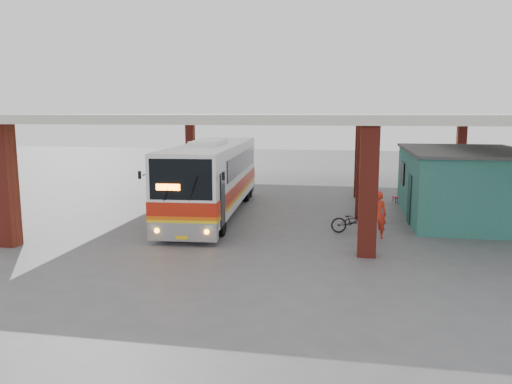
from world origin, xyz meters
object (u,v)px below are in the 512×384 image
object	(u,v)px
pedestrian	(378,215)
red_chair	(400,195)
motorcycle	(354,221)
coach_bus	(213,177)

from	to	relation	value
pedestrian	red_chair	world-z (taller)	pedestrian
motorcycle	pedestrian	xyz separation A→B (m)	(0.85, -0.77, 0.44)
pedestrian	red_chair	xyz separation A→B (m)	(1.62, 8.24, -0.51)
motorcycle	coach_bus	bearing A→B (deg)	57.14
coach_bus	red_chair	xyz separation A→B (m)	(8.94, 4.82, -1.35)
coach_bus	motorcycle	distance (m)	7.10
motorcycle	red_chair	world-z (taller)	motorcycle
coach_bus	red_chair	bearing A→B (deg)	24.04
motorcycle	red_chair	size ratio (longest dim) A/B	2.08
coach_bus	pedestrian	bearing A→B (deg)	-29.35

